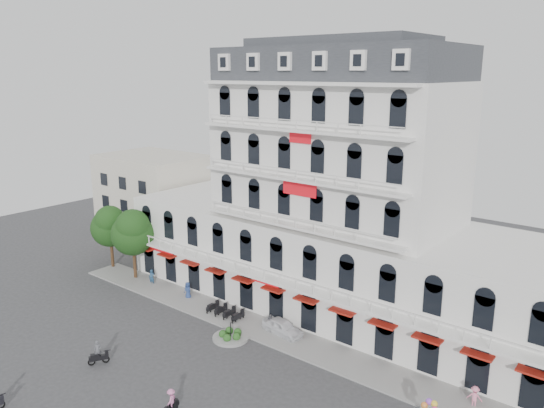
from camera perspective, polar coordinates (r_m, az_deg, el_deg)
The scene contains 15 objects.
ground at distance 42.66m, azimuth -7.15°, elevation -18.39°, with size 120.00×120.00×0.00m, color #38383A.
sidewalk at distance 48.40m, azimuth 0.72°, elevation -13.96°, with size 53.00×4.00×0.16m, color gray.
main_building at distance 51.75m, azimuth 6.90°, elevation -0.43°, with size 45.00×15.00×25.80m.
flank_building_west at distance 73.80m, azimuth -12.48°, elevation 0.55°, with size 14.00×10.00×12.00m, color beige.
traffic_island at distance 48.04m, azimuth -4.46°, elevation -13.99°, with size 3.20×3.20×1.60m.
parked_scooter_row at distance 52.02m, azimuth -5.06°, elevation -12.01°, with size 4.40×1.80×1.10m, color black, non-canonical shape.
tree_west_outer at distance 65.06m, azimuth -17.04°, elevation -2.15°, with size 4.50×4.48×7.76m.
tree_west_inner at distance 60.75m, azimuth -14.76°, elevation -2.80°, with size 4.76×4.76×8.25m.
parked_car at distance 48.45m, azimuth 1.12°, elevation -13.10°, with size 1.66×4.13×1.41m, color white.
rider_west at distance 46.15m, azimuth -18.20°, elevation -15.07°, with size 1.04×1.54×2.03m.
rider_center at distance 39.00m, azimuth -10.77°, elevation -20.17°, with size 0.87×1.64×1.99m.
pedestrian_left at distance 56.01m, azimuth -9.05°, elevation -9.17°, with size 0.87×0.57×1.79m, color navy.
pedestrian_mid at distance 49.16m, azimuth -0.16°, elevation -12.60°, with size 0.89×0.37×1.52m, color #5C5B63.
pedestrian_right at distance 41.72m, azimuth 20.96°, elevation -18.80°, with size 1.04×0.60×1.61m, color pink.
pedestrian_far at distance 60.15m, azimuth -12.81°, elevation -7.70°, with size 0.64×0.42×1.77m, color navy.
Camera 1 is at (26.26, -24.71, 22.81)m, focal length 35.00 mm.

